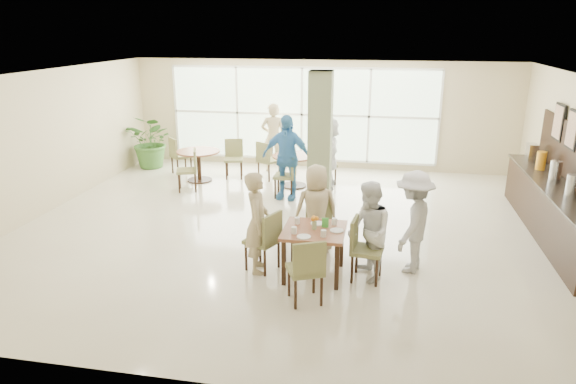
% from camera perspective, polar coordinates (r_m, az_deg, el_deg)
% --- Properties ---
extents(ground, '(10.00, 10.00, 0.00)m').
position_cam_1_polar(ground, '(9.65, 0.15, -4.00)').
color(ground, beige).
rests_on(ground, ground).
extents(room_shell, '(10.00, 10.00, 10.00)m').
position_cam_1_polar(room_shell, '(9.15, 0.16, 5.94)').
color(room_shell, white).
rests_on(room_shell, ground).
extents(window_bank, '(7.00, 0.04, 7.00)m').
position_cam_1_polar(window_bank, '(13.61, 1.53, 8.60)').
color(window_bank, silver).
rests_on(window_bank, ground).
extents(column, '(0.45, 0.45, 2.80)m').
position_cam_1_polar(column, '(10.32, 3.58, 5.56)').
color(column, '#738059').
rests_on(column, ground).
extents(main_table, '(0.91, 0.91, 0.75)m').
position_cam_1_polar(main_table, '(7.64, 2.92, -4.82)').
color(main_table, brown).
rests_on(main_table, ground).
extents(round_table_left, '(1.04, 1.04, 0.75)m').
position_cam_1_polar(round_table_left, '(12.63, -9.90, 3.71)').
color(round_table_left, brown).
rests_on(round_table_left, ground).
extents(round_table_right, '(1.01, 1.01, 0.75)m').
position_cam_1_polar(round_table_right, '(12.00, 0.66, 3.19)').
color(round_table_right, brown).
rests_on(round_table_right, ground).
extents(chairs_main_table, '(2.14, 2.14, 0.95)m').
position_cam_1_polar(chairs_main_table, '(7.72, 2.91, -6.00)').
color(chairs_main_table, olive).
rests_on(chairs_main_table, ground).
extents(chairs_table_left, '(2.01, 1.91, 0.95)m').
position_cam_1_polar(chairs_table_left, '(12.66, -9.67, 3.36)').
color(chairs_table_left, olive).
rests_on(chairs_table_left, ground).
extents(chairs_table_right, '(2.03, 1.82, 0.95)m').
position_cam_1_polar(chairs_table_right, '(12.02, 0.57, 2.84)').
color(chairs_table_right, olive).
rests_on(chairs_table_right, ground).
extents(tabletop_clutter, '(0.76, 0.75, 0.21)m').
position_cam_1_polar(tabletop_clutter, '(7.56, 3.07, -3.77)').
color(tabletop_clutter, white).
rests_on(tabletop_clutter, main_table).
extents(buffet_counter, '(0.64, 4.70, 1.95)m').
position_cam_1_polar(buffet_counter, '(10.26, 27.49, -1.46)').
color(buffet_counter, black).
rests_on(buffet_counter, ground).
extents(framed_art_a, '(0.05, 0.55, 0.70)m').
position_cam_1_polar(framed_art_a, '(10.49, 29.07, 6.06)').
color(framed_art_a, black).
rests_on(framed_art_a, ground).
extents(framed_art_b, '(0.05, 0.55, 0.70)m').
position_cam_1_polar(framed_art_b, '(11.25, 27.87, 6.89)').
color(framed_art_b, black).
rests_on(framed_art_b, ground).
extents(potted_plant, '(1.52, 1.52, 1.41)m').
position_cam_1_polar(potted_plant, '(14.09, -14.88, 5.45)').
color(potted_plant, '#3A6C2B').
rests_on(potted_plant, ground).
extents(teen_left, '(0.48, 0.63, 1.57)m').
position_cam_1_polar(teen_left, '(7.76, -3.41, -3.39)').
color(teen_left, tan).
rests_on(teen_left, ground).
extents(teen_far, '(0.82, 0.63, 1.49)m').
position_cam_1_polar(teen_far, '(8.42, 3.15, -1.92)').
color(teen_far, tan).
rests_on(teen_far, ground).
extents(teen_right, '(0.80, 0.89, 1.50)m').
position_cam_1_polar(teen_right, '(7.58, 8.98, -4.40)').
color(teen_right, white).
rests_on(teen_right, ground).
extents(teen_standing, '(0.88, 1.16, 1.59)m').
position_cam_1_polar(teen_standing, '(7.97, 13.73, -3.26)').
color(teen_standing, '#B1B1B4').
rests_on(teen_standing, ground).
extents(adult_a, '(1.16, 0.76, 1.84)m').
position_cam_1_polar(adult_a, '(11.05, -0.19, 3.88)').
color(adult_a, '#4289C8').
rests_on(adult_a, ground).
extents(adult_b, '(0.72, 1.56, 1.66)m').
position_cam_1_polar(adult_b, '(11.85, 4.49, 4.34)').
color(adult_b, white).
rests_on(adult_b, ground).
extents(adult_standing, '(0.71, 0.53, 1.77)m').
position_cam_1_polar(adult_standing, '(13.25, -1.64, 6.08)').
color(adult_standing, tan).
rests_on(adult_standing, ground).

